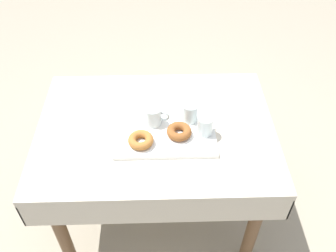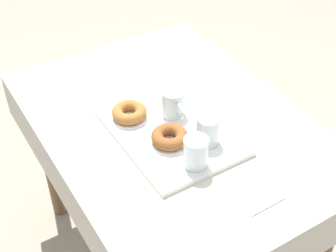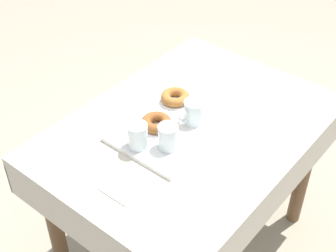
# 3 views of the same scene
# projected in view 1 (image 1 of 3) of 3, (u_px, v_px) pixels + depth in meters

# --- Properties ---
(ground_plane) EXTENTS (6.00, 6.00, 0.00)m
(ground_plane) POSITION_uv_depth(u_px,v_px,m) (158.00, 211.00, 2.23)
(ground_plane) COLOR gray
(dining_table) EXTENTS (1.12, 0.81, 0.72)m
(dining_table) POSITION_uv_depth(u_px,v_px,m) (156.00, 143.00, 1.80)
(dining_table) COLOR beige
(dining_table) RESTS_ON ground
(serving_tray) EXTENTS (0.46, 0.33, 0.02)m
(serving_tray) POSITION_uv_depth(u_px,v_px,m) (165.00, 131.00, 1.69)
(serving_tray) COLOR white
(serving_tray) RESTS_ON dining_table
(tea_mug_left) EXTENTS (0.12, 0.08, 0.09)m
(tea_mug_left) POSITION_uv_depth(u_px,v_px,m) (153.00, 116.00, 1.68)
(tea_mug_left) COLOR silver
(tea_mug_left) RESTS_ON serving_tray
(water_glass_near) EXTENTS (0.07, 0.07, 0.09)m
(water_glass_near) POSITION_uv_depth(u_px,v_px,m) (190.00, 113.00, 1.70)
(water_glass_near) COLOR silver
(water_glass_near) RESTS_ON serving_tray
(water_glass_far) EXTENTS (0.07, 0.07, 0.09)m
(water_glass_far) POSITION_uv_depth(u_px,v_px,m) (205.00, 126.00, 1.64)
(water_glass_far) COLOR silver
(water_glass_far) RESTS_ON serving_tray
(donut_plate_left) EXTENTS (0.12, 0.12, 0.01)m
(donut_plate_left) POSITION_uv_depth(u_px,v_px,m) (141.00, 143.00, 1.61)
(donut_plate_left) COLOR white
(donut_plate_left) RESTS_ON serving_tray
(sugar_donut_left) EXTENTS (0.11, 0.11, 0.04)m
(sugar_donut_left) POSITION_uv_depth(u_px,v_px,m) (141.00, 140.00, 1.60)
(sugar_donut_left) COLOR #A3662D
(sugar_donut_left) RESTS_ON donut_plate_left
(donut_plate_right) EXTENTS (0.12, 0.12, 0.01)m
(donut_plate_right) POSITION_uv_depth(u_px,v_px,m) (179.00, 135.00, 1.65)
(donut_plate_right) COLOR white
(donut_plate_right) RESTS_ON serving_tray
(sugar_donut_right) EXTENTS (0.11, 0.11, 0.04)m
(sugar_donut_right) POSITION_uv_depth(u_px,v_px,m) (179.00, 131.00, 1.63)
(sugar_donut_right) COLOR brown
(sugar_donut_right) RESTS_ON donut_plate_right
(paper_napkin) EXTENTS (0.13, 0.12, 0.01)m
(paper_napkin) POSITION_uv_depth(u_px,v_px,m) (236.00, 121.00, 1.74)
(paper_napkin) COLOR white
(paper_napkin) RESTS_ON dining_table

